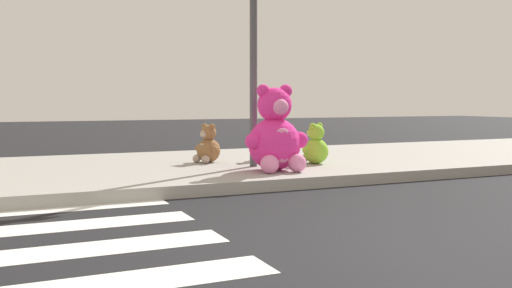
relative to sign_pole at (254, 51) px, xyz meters
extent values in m
plane|color=black|center=(-1.00, -4.40, -1.85)|extent=(60.00, 60.00, 0.00)
cube|color=#9E9B93|center=(-1.00, 0.80, -1.77)|extent=(28.00, 4.40, 0.15)
cube|color=white|center=(-3.35, -3.25, -1.85)|extent=(3.20, 0.45, 0.00)
cube|color=white|center=(-3.35, -2.35, -1.85)|extent=(3.20, 0.45, 0.00)
cube|color=white|center=(-3.35, -1.45, -1.85)|extent=(3.20, 0.45, 0.00)
cylinder|color=#4C4C51|center=(0.00, 0.00, -0.10)|extent=(0.11, 0.11, 3.20)
sphere|color=#F22D93|center=(0.08, -0.55, -1.33)|extent=(0.74, 0.74, 0.74)
ellipsoid|color=pink|center=(0.06, -0.81, -1.33)|extent=(0.41, 0.18, 0.48)
sphere|color=#F22D93|center=(0.08, -0.55, -0.78)|extent=(0.48, 0.48, 0.48)
sphere|color=pink|center=(0.06, -0.75, -0.81)|extent=(0.22, 0.22, 0.22)
sphere|color=#F22D93|center=(0.24, -0.56, -0.59)|extent=(0.18, 0.18, 0.18)
sphere|color=#F22D93|center=(0.42, -0.66, -1.27)|extent=(0.23, 0.23, 0.23)
sphere|color=pink|center=(0.26, -0.87, -1.57)|extent=(0.25, 0.25, 0.25)
sphere|color=#F22D93|center=(-0.09, -0.54, -0.59)|extent=(0.18, 0.18, 0.18)
sphere|color=#F22D93|center=(-0.28, -0.62, -1.27)|extent=(0.23, 0.23, 0.23)
sphere|color=pink|center=(-0.14, -0.85, -1.57)|extent=(0.25, 0.25, 0.25)
sphere|color=white|center=(0.47, 0.69, -1.53)|extent=(0.33, 0.33, 0.33)
ellipsoid|color=white|center=(0.37, 0.75, -1.53)|extent=(0.16, 0.19, 0.21)
sphere|color=white|center=(0.47, 0.69, -1.29)|extent=(0.21, 0.21, 0.21)
sphere|color=white|center=(0.39, 0.74, -1.30)|extent=(0.10, 0.10, 0.10)
sphere|color=white|center=(0.43, 0.62, -1.20)|extent=(0.08, 0.08, 0.08)
sphere|color=white|center=(0.35, 0.58, -1.51)|extent=(0.10, 0.10, 0.10)
sphere|color=white|center=(0.30, 0.69, -1.64)|extent=(0.11, 0.11, 0.11)
sphere|color=white|center=(0.51, 0.75, -1.20)|extent=(0.08, 0.08, 0.08)
sphere|color=white|center=(0.52, 0.84, -1.51)|extent=(0.10, 0.10, 0.10)
sphere|color=white|center=(0.40, 0.84, -1.64)|extent=(0.11, 0.11, 0.11)
sphere|color=olive|center=(-0.42, 0.81, -1.51)|extent=(0.38, 0.38, 0.38)
ellipsoid|color=tan|center=(-0.54, 0.76, -1.51)|extent=(0.16, 0.22, 0.25)
sphere|color=olive|center=(-0.42, 0.81, -1.23)|extent=(0.25, 0.25, 0.25)
sphere|color=tan|center=(-0.52, 0.77, -1.24)|extent=(0.11, 0.11, 0.11)
sphere|color=olive|center=(-0.38, 0.73, -1.13)|extent=(0.09, 0.09, 0.09)
sphere|color=olive|center=(-0.39, 0.63, -1.48)|extent=(0.12, 0.12, 0.12)
sphere|color=tan|center=(-0.52, 0.65, -1.63)|extent=(0.13, 0.13, 0.13)
sphere|color=olive|center=(-0.46, 0.89, -1.13)|extent=(0.09, 0.09, 0.09)
sphere|color=olive|center=(-0.54, 0.96, -1.48)|extent=(0.12, 0.12, 0.12)
sphere|color=tan|center=(-0.61, 0.84, -1.63)|extent=(0.13, 0.13, 0.13)
sphere|color=#8CD133|center=(1.03, -0.07, -1.50)|extent=(0.39, 0.39, 0.39)
ellipsoid|color=#B8DE87|center=(0.97, 0.06, -1.50)|extent=(0.23, 0.16, 0.25)
sphere|color=#8CD133|center=(1.03, -0.07, -1.21)|extent=(0.26, 0.26, 0.26)
sphere|color=#B8DE87|center=(0.98, 0.03, -1.23)|extent=(0.12, 0.12, 0.12)
sphere|color=#8CD133|center=(0.95, -0.10, -1.11)|extent=(0.10, 0.10, 0.10)
sphere|color=#8CD133|center=(0.84, -0.10, -1.47)|extent=(0.12, 0.12, 0.12)
sphere|color=#B8DE87|center=(0.86, 0.04, -1.63)|extent=(0.13, 0.13, 0.13)
sphere|color=#8CD133|center=(1.11, -0.03, -1.11)|extent=(0.10, 0.10, 0.10)
sphere|color=#8CD133|center=(1.18, 0.05, -1.47)|extent=(0.12, 0.12, 0.12)
sphere|color=#B8DE87|center=(1.06, 0.13, -1.63)|extent=(0.13, 0.13, 0.13)
camera|label=1|loc=(-3.36, -7.56, -0.73)|focal=39.36mm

